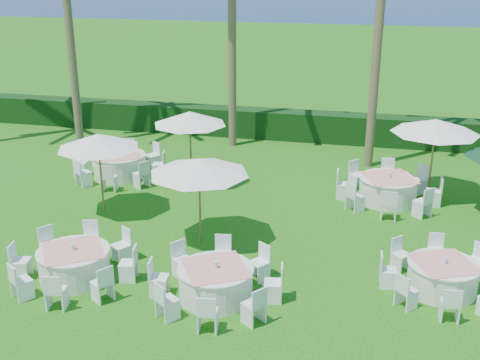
% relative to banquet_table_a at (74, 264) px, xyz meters
% --- Properties ---
extents(ground, '(120.00, 120.00, 0.00)m').
position_rel_banquet_table_a_xyz_m(ground, '(3.77, 1.10, -0.40)').
color(ground, '#145A0F').
rests_on(ground, ground).
extents(hedge, '(34.00, 1.00, 1.20)m').
position_rel_banquet_table_a_xyz_m(hedge, '(3.77, 13.10, 0.20)').
color(hedge, black).
rests_on(hedge, ground).
extents(ocean, '(260.00, 260.00, 0.00)m').
position_rel_banquet_table_a_xyz_m(ocean, '(3.77, 103.10, -0.40)').
color(ocean, '#07194D').
rests_on(ocean, ground).
extents(banquet_table_a, '(3.06, 3.06, 0.93)m').
position_rel_banquet_table_a_xyz_m(banquet_table_a, '(0.00, 0.00, 0.00)').
color(banquet_table_a, silver).
rests_on(banquet_table_a, ground).
extents(banquet_table_b, '(3.06, 3.06, 0.93)m').
position_rel_banquet_table_a_xyz_m(banquet_table_b, '(3.56, -0.07, 0.00)').
color(banquet_table_b, silver).
rests_on(banquet_table_b, ground).
extents(banquet_table_c, '(2.88, 2.88, 0.88)m').
position_rel_banquet_table_a_xyz_m(banquet_table_c, '(8.62, 1.41, -0.02)').
color(banquet_table_c, silver).
rests_on(banquet_table_c, ground).
extents(banquet_table_d, '(3.28, 3.28, 0.99)m').
position_rel_banquet_table_a_xyz_m(banquet_table_d, '(-1.91, 7.01, 0.03)').
color(banquet_table_d, silver).
rests_on(banquet_table_d, ground).
extents(banquet_table_f, '(3.26, 3.26, 0.98)m').
position_rel_banquet_table_a_xyz_m(banquet_table_f, '(7.38, 6.76, 0.03)').
color(banquet_table_f, silver).
rests_on(banquet_table_f, ground).
extents(umbrella_a, '(2.44, 2.44, 2.51)m').
position_rel_banquet_table_a_xyz_m(umbrella_a, '(-1.06, 3.87, 1.88)').
color(umbrella_a, brown).
rests_on(umbrella_a, ground).
extents(umbrella_b, '(2.69, 2.69, 2.41)m').
position_rel_banquet_table_a_xyz_m(umbrella_b, '(2.40, 2.60, 1.79)').
color(umbrella_b, brown).
rests_on(umbrella_b, ground).
extents(umbrella_c, '(2.47, 2.47, 2.56)m').
position_rel_banquet_table_a_xyz_m(umbrella_c, '(0.80, 6.88, 1.93)').
color(umbrella_c, brown).
rests_on(umbrella_c, ground).
extents(umbrella_d, '(2.79, 2.79, 2.57)m').
position_rel_banquet_table_a_xyz_m(umbrella_d, '(8.69, 7.60, 1.94)').
color(umbrella_d, brown).
rests_on(umbrella_d, ground).
extents(palm_a, '(4.12, 4.40, 10.17)m').
position_rel_banquet_table_a_xyz_m(palm_a, '(-5.09, 10.22, 5.15)').
color(palm_a, brown).
rests_on(palm_a, ground).
extents(palm_b, '(4.34, 4.30, 9.70)m').
position_rel_banquet_table_a_xyz_m(palm_b, '(1.10, 11.63, 4.91)').
color(palm_b, brown).
rests_on(palm_b, ground).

